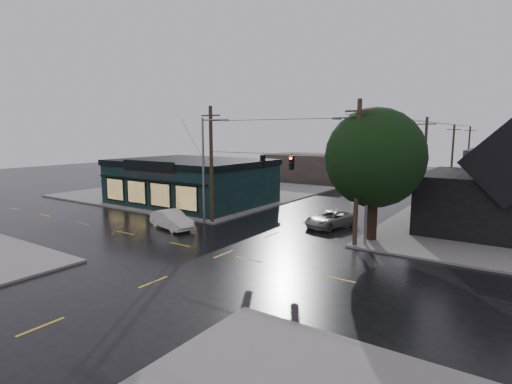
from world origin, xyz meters
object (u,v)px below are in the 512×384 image
Objects in this scene: corner_tree at (375,158)px; utility_pole_ne at (354,247)px; suv_silver at (331,219)px; sedan_cream at (172,220)px; utility_pole_nw at (212,223)px.

utility_pole_ne is at bearing -103.26° from corner_tree.
sedan_cream is at bearing -126.86° from suv_silver.
corner_tree is 0.94× the size of utility_pole_nw.
sedan_cream is 0.95× the size of suv_silver.
suv_silver is at bearing 150.43° from corner_tree.
corner_tree is 7.35m from suv_silver.
corner_tree is at bearing 76.74° from utility_pole_ne.
utility_pole_nw is at bearing -137.45° from suv_silver.
corner_tree reaches higher than utility_pole_nw.
corner_tree is at bearing 8.93° from utility_pole_nw.
utility_pole_ne is 14.88m from sedan_cream.
suv_silver is at bearing 26.42° from utility_pole_nw.
utility_pole_ne is at bearing 0.00° from utility_pole_nw.
sedan_cream is at bearing -159.55° from corner_tree.
suv_silver is at bearing -39.05° from sedan_cream.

